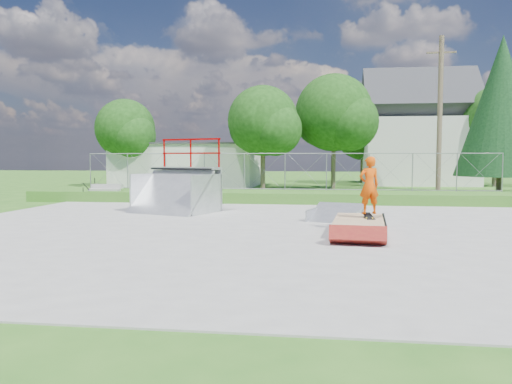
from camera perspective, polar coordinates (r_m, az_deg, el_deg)
ground at (r=13.97m, az=-0.02°, el=-4.65°), size 120.00×120.00×0.00m
concrete_pad at (r=13.97m, az=-0.02°, el=-4.57°), size 20.00×16.00×0.04m
grass_berm at (r=23.33m, az=3.13°, el=-0.55°), size 24.00×3.00×0.50m
grind_box at (r=14.02m, az=11.74°, el=-3.84°), size 1.59×2.89×0.41m
quarter_pipe at (r=19.02m, az=-9.40°, el=1.87°), size 3.46×3.19×2.82m
flat_bank_ramp at (r=16.61m, az=9.13°, el=-2.46°), size 2.02×2.09×0.49m
skateboard at (r=14.20m, az=12.75°, el=-2.74°), size 0.31×0.82×0.13m
skater at (r=14.13m, az=12.80°, el=0.46°), size 0.67×0.55×1.59m
concrete_stairs at (r=24.73m, az=-17.07°, el=-0.12°), size 1.50×1.60×0.80m
chain_link_fence at (r=24.27m, az=3.33°, el=2.34°), size 20.00×0.06×1.80m
utility_building_flat at (r=37.03m, az=-7.73°, el=3.03°), size 10.00×6.00×3.00m
gable_house at (r=40.36m, az=18.02°, el=6.27°), size 8.40×6.08×8.94m
utility_pole at (r=26.36m, az=20.26°, el=7.89°), size 0.24×0.24×8.00m
tree_left_near at (r=31.80m, az=1.20°, el=7.86°), size 4.76×4.48×6.65m
tree_center at (r=33.62m, az=9.38°, el=8.63°), size 5.44×5.12×7.60m
tree_left_far at (r=36.24m, az=-14.48°, el=6.78°), size 4.42×4.16×6.18m
tree_right_far at (r=39.58m, az=26.20°, el=7.13°), size 5.10×4.80×7.12m
tree_back_mid at (r=41.71m, az=12.40°, el=6.01°), size 4.08×3.84×5.70m
conifer_tree at (r=32.45m, az=26.23°, el=8.80°), size 5.04×5.04×9.10m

